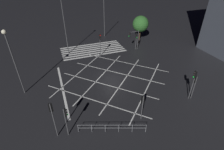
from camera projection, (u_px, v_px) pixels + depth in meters
name	position (u px, v px, depth m)	size (l,w,h in m)	color
ground_plane	(112.00, 78.00, 26.76)	(200.00, 200.00, 0.00)	black
road_markings	(96.00, 57.00, 32.63)	(18.73, 23.56, 0.01)	silver
traffic_light_median_north	(142.00, 103.00, 18.78)	(0.36, 0.39, 3.22)	#424244
traffic_light_nw_cross	(195.00, 83.00, 21.68)	(0.36, 0.39, 3.37)	#424244
traffic_light_ne_cross	(52.00, 113.00, 16.36)	(0.36, 0.39, 4.33)	#424244
traffic_light_median_south	(100.00, 41.00, 31.31)	(0.36, 0.39, 4.40)	#424244
traffic_light_sw_main	(133.00, 36.00, 34.10)	(2.14, 0.36, 3.85)	#424244
traffic_light_sw_cross	(136.00, 38.00, 34.53)	(0.36, 0.39, 3.29)	#424244
traffic_light_nw_main	(194.00, 80.00, 21.22)	(0.39, 0.36, 4.21)	#424244
traffic_light_ne_main	(66.00, 117.00, 16.71)	(0.39, 0.36, 3.59)	#424244
street_lamp_east	(63.00, 16.00, 30.28)	(0.52, 0.52, 10.31)	#424244
street_lamp_west	(104.00, 11.00, 38.93)	(0.41, 0.41, 9.20)	#424244
street_lamp_far	(10.00, 51.00, 20.47)	(0.53, 0.53, 8.80)	#424244
street_tree_near	(141.00, 24.00, 38.10)	(3.46, 3.46, 5.38)	#38281C
pedestrian_railing	(112.00, 127.00, 18.01)	(6.66, 2.49, 1.05)	gray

